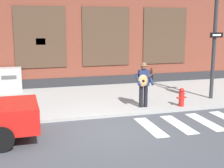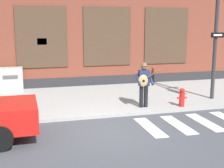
{
  "view_description": "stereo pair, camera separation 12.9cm",
  "coord_description": "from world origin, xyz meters",
  "views": [
    {
      "loc": [
        -2.37,
        -8.5,
        3.15
      ],
      "look_at": [
        0.5,
        1.64,
        1.1
      ],
      "focal_mm": 50.0,
      "sensor_mm": 36.0,
      "label": 1
    },
    {
      "loc": [
        -2.24,
        -8.53,
        3.15
      ],
      "look_at": [
        0.5,
        1.64,
        1.1
      ],
      "focal_mm": 50.0,
      "sensor_mm": 36.0,
      "label": 2
    }
  ],
  "objects": [
    {
      "name": "crosswalk",
      "position": [
        3.67,
        0.04,
        0.01
      ],
      "size": [
        5.2,
        1.9,
        0.01
      ],
      "color": "silver",
      "rests_on": "ground"
    },
    {
      "name": "fire_hydrant",
      "position": [
        3.22,
        1.69,
        0.45
      ],
      "size": [
        0.38,
        0.2,
        0.7
      ],
      "color": "red",
      "rests_on": "sidewalk"
    },
    {
      "name": "utility_box",
      "position": [
        -3.06,
        6.13,
        0.65
      ],
      "size": [
        1.07,
        0.65,
        1.09
      ],
      "color": "#ADADA8",
      "rests_on": "sidewalk"
    },
    {
      "name": "ground_plane",
      "position": [
        0.0,
        0.0,
        0.0
      ],
      "size": [
        160.0,
        160.0,
        0.0
      ],
      "primitive_type": "plane",
      "color": "#424449"
    },
    {
      "name": "sidewalk",
      "position": [
        0.0,
        3.96,
        0.05
      ],
      "size": [
        28.0,
        5.24,
        0.1
      ],
      "color": "#9E9E99",
      "rests_on": "ground"
    },
    {
      "name": "building_backdrop",
      "position": [
        -0.0,
        8.57,
        3.52
      ],
      "size": [
        28.0,
        4.06,
        7.05
      ],
      "color": "brown",
      "rests_on": "ground"
    },
    {
      "name": "busker",
      "position": [
        1.79,
        1.95,
        1.04
      ],
      "size": [
        0.71,
        0.55,
        1.65
      ],
      "color": "black",
      "rests_on": "sidewalk"
    }
  ]
}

